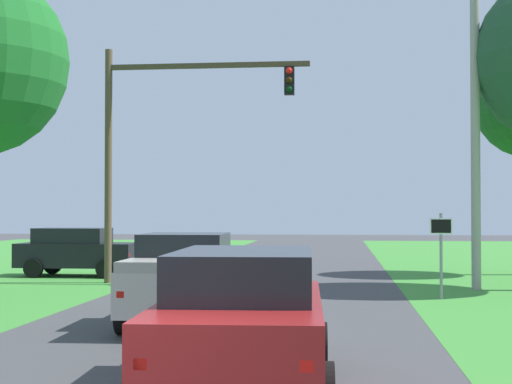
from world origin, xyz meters
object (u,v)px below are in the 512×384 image
crossing_suv_far (77,251)px  utility_pole_right (475,133)px  red_suv_near (243,317)px  traffic_light (159,130)px  pickup_truck_lead (186,278)px  keep_moving_sign (441,244)px

crossing_suv_far → utility_pole_right: 14.53m
crossing_suv_far → utility_pole_right: (13.59, -3.47, 3.80)m
utility_pole_right → red_suv_near: bearing=-111.1°
traffic_light → utility_pole_right: bearing=-5.7°
crossing_suv_far → traffic_light: bearing=-34.4°
pickup_truck_lead → utility_pole_right: utility_pole_right is taller
red_suv_near → crossing_suv_far: red_suv_near is taller
pickup_truck_lead → crossing_suv_far: size_ratio=1.20×
crossing_suv_far → utility_pole_right: size_ratio=0.45×
red_suv_near → traffic_light: size_ratio=0.64×
traffic_light → crossing_suv_far: (-3.62, 2.48, -4.12)m
keep_moving_sign → utility_pole_right: utility_pole_right is taller
pickup_truck_lead → utility_pole_right: (7.29, 7.85, 3.75)m
red_suv_near → traffic_light: bearing=107.4°
red_suv_near → crossing_suv_far: size_ratio=1.16×
red_suv_near → keep_moving_sign: 11.85m
traffic_light → utility_pole_right: size_ratio=0.82×
pickup_truck_lead → keep_moving_sign: bearing=41.4°
keep_moving_sign → utility_pole_right: bearing=62.6°
keep_moving_sign → crossing_suv_far: (-12.22, 6.11, -0.56)m
traffic_light → red_suv_near: bearing=-72.6°
red_suv_near → pickup_truck_lead: bearing=108.2°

